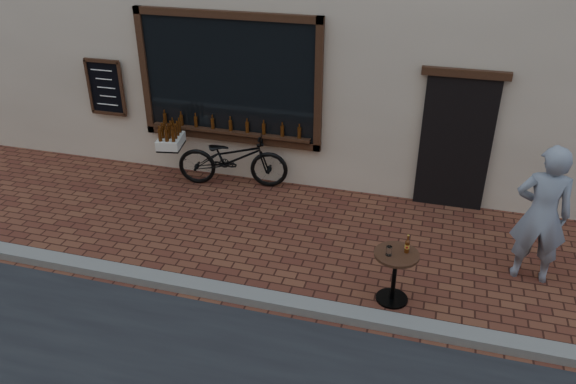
# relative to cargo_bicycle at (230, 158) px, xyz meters

# --- Properties ---
(ground) EXTENTS (90.00, 90.00, 0.00)m
(ground) POSITION_rel_cargo_bicycle_xyz_m (1.83, -3.17, -0.52)
(ground) COLOR #51241A
(ground) RESTS_ON ground
(kerb) EXTENTS (90.00, 0.25, 0.12)m
(kerb) POSITION_rel_cargo_bicycle_xyz_m (1.83, -2.97, -0.46)
(kerb) COLOR slate
(kerb) RESTS_ON ground
(cargo_bicycle) EXTENTS (2.32, 1.02, 1.10)m
(cargo_bicycle) POSITION_rel_cargo_bicycle_xyz_m (0.00, 0.00, 0.00)
(cargo_bicycle) COLOR black
(cargo_bicycle) RESTS_ON ground
(bistro_table) EXTENTS (0.56, 0.56, 0.96)m
(bistro_table) POSITION_rel_cargo_bicycle_xyz_m (3.15, -2.46, -0.01)
(bistro_table) COLOR black
(bistro_table) RESTS_ON ground
(pedestrian) EXTENTS (0.73, 0.49, 1.95)m
(pedestrian) POSITION_rel_cargo_bicycle_xyz_m (4.87, -1.45, 0.45)
(pedestrian) COLOR gray
(pedestrian) RESTS_ON ground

